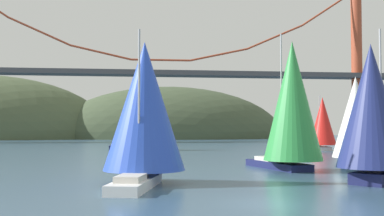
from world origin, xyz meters
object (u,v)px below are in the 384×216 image
(sailboat_green_sail, at_px, (292,104))
(channel_buoy, at_px, (137,153))
(sailboat_red_spinnaker, at_px, (322,123))
(sailboat_yellow_sail, at_px, (145,122))
(sailboat_blue_spinnaker, at_px, (144,108))
(sailboat_white_mainsail, at_px, (358,120))
(sailboat_navy_sail, at_px, (373,111))

(sailboat_green_sail, xyz_separation_m, channel_buoy, (-12.96, 22.08, -5.37))
(sailboat_red_spinnaker, height_order, sailboat_yellow_sail, sailboat_yellow_sail)
(sailboat_red_spinnaker, bearing_deg, channel_buoy, -159.49)
(sailboat_yellow_sail, bearing_deg, sailboat_red_spinnaker, -7.27)
(sailboat_green_sail, height_order, sailboat_red_spinnaker, sailboat_green_sail)
(sailboat_red_spinnaker, relative_size, sailboat_blue_spinnaker, 0.89)
(sailboat_yellow_sail, bearing_deg, sailboat_blue_spinnaker, -91.36)
(channel_buoy, bearing_deg, sailboat_white_mainsail, -45.58)
(sailboat_navy_sail, height_order, sailboat_blue_spinnaker, sailboat_navy_sail)
(sailboat_blue_spinnaker, bearing_deg, sailboat_green_sail, 31.03)
(sailboat_green_sail, height_order, channel_buoy, sailboat_green_sail)
(sailboat_white_mainsail, relative_size, sailboat_red_spinnaker, 1.10)
(sailboat_yellow_sail, xyz_separation_m, channel_buoy, (-1.31, -14.58, -4.20))
(sailboat_red_spinnaker, relative_size, channel_buoy, 3.36)
(sailboat_yellow_sail, bearing_deg, sailboat_green_sail, -72.37)
(sailboat_red_spinnaker, bearing_deg, sailboat_blue_spinnaker, -125.58)
(sailboat_green_sail, xyz_separation_m, sailboat_yellow_sail, (-11.65, 36.66, -1.16))
(sailboat_yellow_sail, bearing_deg, channel_buoy, -95.14)
(sailboat_white_mainsail, xyz_separation_m, sailboat_yellow_sail, (-18.54, 34.84, 0.24))
(sailboat_green_sail, distance_m, sailboat_white_mainsail, 7.26)
(sailboat_navy_sail, distance_m, sailboat_red_spinnaker, 45.00)
(sailboat_red_spinnaker, height_order, sailboat_blue_spinnaker, sailboat_blue_spinnaker)
(sailboat_navy_sail, bearing_deg, sailboat_yellow_sail, 106.65)
(channel_buoy, bearing_deg, sailboat_yellow_sail, 84.86)
(sailboat_white_mainsail, xyz_separation_m, channel_buoy, (-19.85, 20.26, -3.96))
(channel_buoy, bearing_deg, sailboat_green_sail, -59.59)
(sailboat_yellow_sail, distance_m, channel_buoy, 15.23)
(sailboat_blue_spinnaker, bearing_deg, sailboat_navy_sail, -7.49)
(sailboat_red_spinnaker, distance_m, sailboat_blue_spinnaker, 50.08)
(sailboat_navy_sail, distance_m, sailboat_blue_spinnaker, 15.02)
(sailboat_navy_sail, relative_size, sailboat_yellow_sail, 1.15)
(sailboat_white_mainsail, relative_size, sailboat_blue_spinnaker, 0.98)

